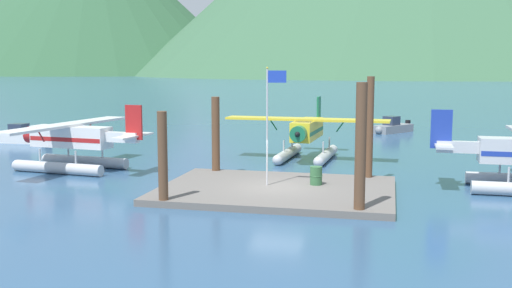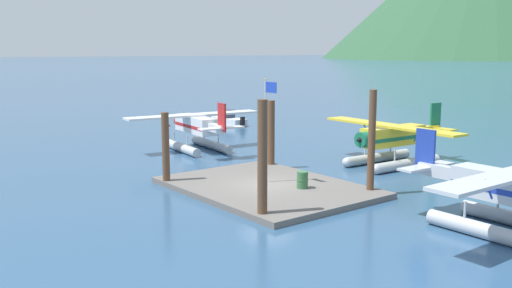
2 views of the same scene
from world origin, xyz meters
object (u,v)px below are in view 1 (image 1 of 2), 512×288
seaplane_yellow_bow_centre (307,135)px  boat_grey_open_north (392,127)px  flagpole (270,112)px  boat_white_open_west (21,136)px  seaplane_white_port_fwd (71,143)px  fuel_drum (316,176)px

seaplane_yellow_bow_centre → boat_grey_open_north: size_ratio=2.44×
flagpole → boat_white_open_west: flagpole is taller
seaplane_yellow_bow_centre → boat_white_open_west: 23.36m
flagpole → seaplane_white_port_fwd: flagpole is taller
flagpole → boat_white_open_west: (-22.77, 13.47, -3.32)m
seaplane_yellow_bow_centre → fuel_drum: bearing=-79.3°
fuel_drum → seaplane_yellow_bow_centre: size_ratio=0.08×
seaplane_white_port_fwd → boat_grey_open_north: (17.97, 24.31, -1.09)m
seaplane_white_port_fwd → flagpole: bearing=-14.5°
seaplane_white_port_fwd → boat_grey_open_north: bearing=53.5°
seaplane_white_port_fwd → boat_grey_open_north: size_ratio=2.45×
seaplane_white_port_fwd → boat_white_open_west: (-10.46, 10.30, -1.09)m
flagpole → seaplane_white_port_fwd: 12.91m
fuel_drum → boat_white_open_west: boat_white_open_west is taller
seaplane_yellow_bow_centre → boat_white_open_west: bearing=171.8°
boat_grey_open_north → seaplane_yellow_bow_centre: bearing=-107.1°
flagpole → seaplane_yellow_bow_centre: (0.33, 10.13, -2.23)m
seaplane_white_port_fwd → seaplane_yellow_bow_centre: 14.43m
boat_white_open_west → boat_grey_open_north: bearing=26.2°
flagpole → seaplane_yellow_bow_centre: bearing=88.1°
fuel_drum → boat_white_open_west: size_ratio=0.18×
flagpole → boat_white_open_west: bearing=149.4°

